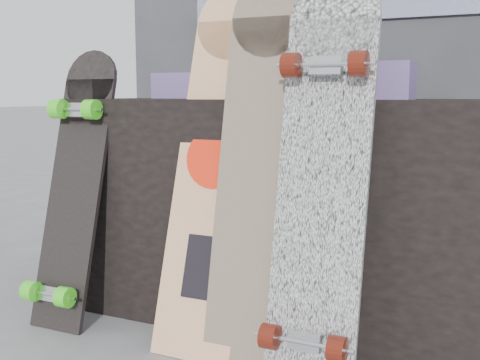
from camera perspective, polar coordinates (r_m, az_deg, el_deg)
The scene contains 9 objects.
vendor_table at distance 2.19m, azimuth 4.92°, elevation -2.84°, with size 1.60×0.60×0.80m, color black.
booth at distance 2.98m, azimuth 11.05°, elevation 13.48°, with size 2.40×0.22×2.20m.
merch_box_purple at distance 2.45m, azimuth -5.89°, elevation 8.87°, with size 0.18×0.12×0.10m, color #493D7E.
merch_box_small at distance 2.01m, azimuth 14.12°, elevation 9.13°, with size 0.14×0.14×0.12m, color #493D7E.
merch_box_flat at distance 2.22m, azimuth 11.30°, elevation 8.32°, with size 0.22×0.10×0.06m, color #D1B78C.
longboard_geisha at distance 1.95m, azimuth -2.16°, elevation 2.67°, with size 0.28×0.39×1.20m.
longboard_celtic at distance 1.82m, azimuth 1.80°, elevation 2.15°, with size 0.26×0.26×1.18m.
longboard_cascadia at distance 1.69m, azimuth 7.78°, elevation 0.76°, with size 0.26×0.30×1.16m.
skateboard_dark at distance 2.22m, azimuth -15.47°, elevation -0.24°, with size 0.22×0.34×0.98m.
Camera 1 is at (0.76, -1.52, 0.82)m, focal length 45.00 mm.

